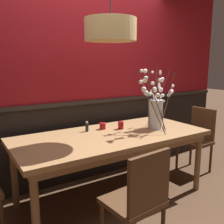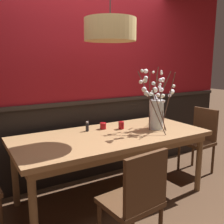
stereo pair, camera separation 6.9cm
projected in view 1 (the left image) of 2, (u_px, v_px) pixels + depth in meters
name	position (u px, v px, depth m)	size (l,w,h in m)	color
ground_plane	(112.00, 197.00, 2.98)	(24.00, 24.00, 0.00)	#4C3321
back_wall	(84.00, 83.00, 3.30)	(4.90, 0.14, 2.63)	black
dining_table	(112.00, 141.00, 2.85)	(2.17, 0.99, 0.78)	#997047
chair_far_side_right	(96.00, 134.00, 3.81)	(0.43, 0.44, 0.91)	#4C301C
chair_head_east_end	(198.00, 136.00, 3.65)	(0.41, 0.43, 0.92)	#4C301C
chair_near_side_left	(139.00, 198.00, 1.98)	(0.47, 0.44, 0.92)	#4C301C
chair_far_side_left	(59.00, 140.00, 3.51)	(0.43, 0.45, 0.91)	#4C301C
vase_with_blossoms	(155.00, 110.00, 3.03)	(0.60, 0.50, 0.74)	silver
candle_holder_nearer_center	(121.00, 125.00, 3.05)	(0.07, 0.07, 0.09)	#9E0F14
candle_holder_nearer_edge	(103.00, 126.00, 3.04)	(0.08, 0.08, 0.08)	#9E0F14
condiment_bottle	(87.00, 127.00, 2.94)	(0.04, 0.04, 0.12)	black
pendant_lamp	(110.00, 30.00, 2.50)	(0.52, 0.52, 0.85)	tan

